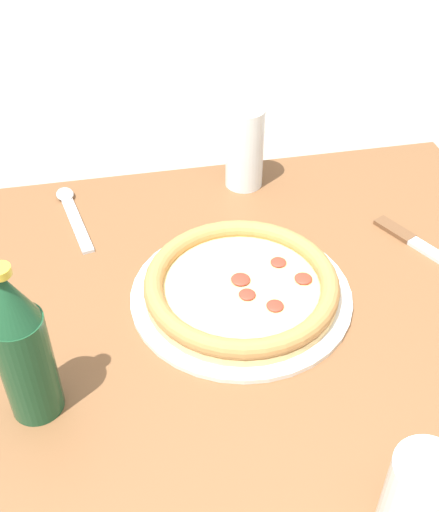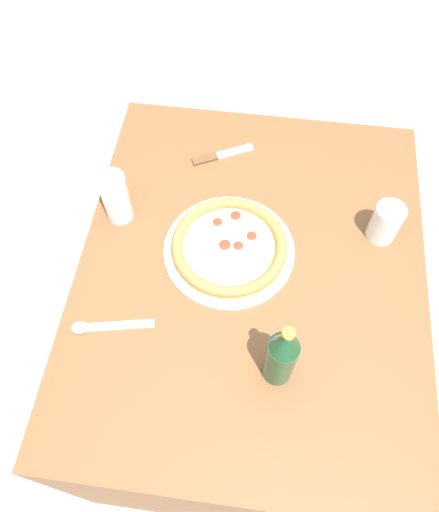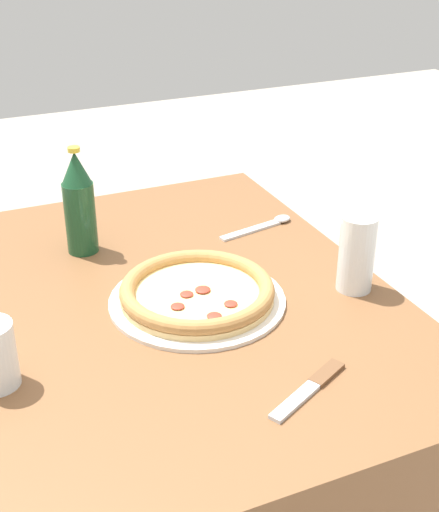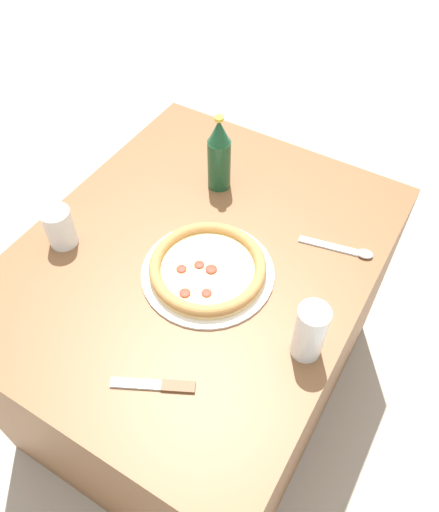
# 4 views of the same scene
# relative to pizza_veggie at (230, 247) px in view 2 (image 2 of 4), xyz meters

# --- Properties ---
(ground_plane) EXTENTS (8.00, 8.00, 0.00)m
(ground_plane) POSITION_rel_pizza_veggie_xyz_m (-0.04, -0.06, -0.79)
(ground_plane) COLOR #A89E8E
(table) EXTENTS (1.08, 0.87, 0.77)m
(table) POSITION_rel_pizza_veggie_xyz_m (-0.04, -0.06, -0.41)
(table) COLOR brown
(table) RESTS_ON ground_plane
(pizza_veggie) EXTENTS (0.34, 0.34, 0.04)m
(pizza_veggie) POSITION_rel_pizza_veggie_xyz_m (0.00, 0.00, 0.00)
(pizza_veggie) COLOR silver
(pizza_veggie) RESTS_ON table
(glass_orange_juice) EXTENTS (0.07, 0.07, 0.15)m
(glass_orange_juice) POSITION_rel_pizza_veggie_xyz_m (0.07, 0.30, 0.05)
(glass_orange_juice) COLOR white
(glass_orange_juice) RESTS_ON table
(glass_iced_tea) EXTENTS (0.08, 0.08, 0.11)m
(glass_iced_tea) POSITION_rel_pizza_veggie_xyz_m (0.10, -0.39, 0.03)
(glass_iced_tea) COLOR white
(glass_iced_tea) RESTS_ON table
(beer_bottle) EXTENTS (0.07, 0.07, 0.24)m
(beer_bottle) POSITION_rel_pizza_veggie_xyz_m (-0.30, -0.14, 0.09)
(beer_bottle) COLOR #194728
(beer_bottle) RESTS_ON table
(knife) EXTENTS (0.10, 0.17, 0.01)m
(knife) POSITION_rel_pizza_veggie_xyz_m (0.32, 0.07, -0.02)
(knife) COLOR brown
(knife) RESTS_ON table
(spoon) EXTENTS (0.06, 0.20, 0.01)m
(spoon) POSITION_rel_pizza_veggie_xyz_m (-0.25, 0.27, -0.02)
(spoon) COLOR silver
(spoon) RESTS_ON table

